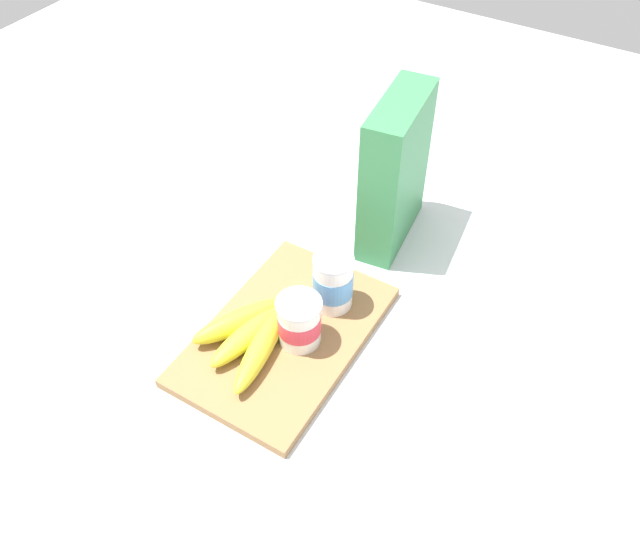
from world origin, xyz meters
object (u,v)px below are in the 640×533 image
Objects in this scene: yogurt_cup_front at (333,282)px; banana_bunch at (251,332)px; cereal_box at (395,172)px; cutting_board at (285,335)px; yogurt_cup_back at (298,323)px.

yogurt_cup_front reaches higher than banana_bunch.
cereal_box is 0.22m from yogurt_cup_front.
cutting_board is 4.17× the size of yogurt_cup_back.
cutting_board is 1.80× the size of banana_bunch.
yogurt_cup_back reaches higher than banana_bunch.
cereal_box is at bearing 169.58° from banana_bunch.
yogurt_cup_back is at bearing -3.55° from yogurt_cup_front.
cutting_board is 1.27× the size of cereal_box.
banana_bunch is at bearing 162.56° from cereal_box.
yogurt_cup_front reaches higher than yogurt_cup_back.
banana_bunch is (0.04, -0.03, 0.03)m from cutting_board.
yogurt_cup_front reaches higher than cutting_board.
cutting_board is 0.06m from banana_bunch.
cereal_box is 3.28× the size of yogurt_cup_back.
yogurt_cup_front is 0.52× the size of banana_bunch.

